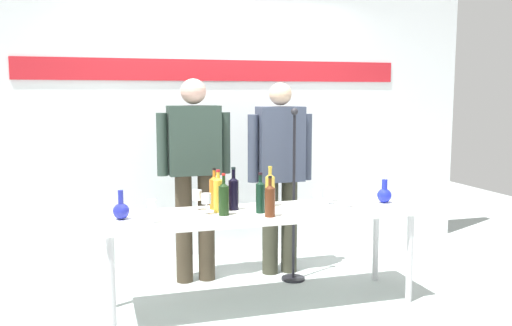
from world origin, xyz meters
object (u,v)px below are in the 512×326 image
wine_glass_left_1 (152,206)px  wine_glass_right_2 (329,192)px  wine_glass_left_2 (197,196)px  microphone_stand (294,224)px  decanter_blue_right (384,195)px  wine_bottle_2 (270,189)px  wine_bottle_1 (214,191)px  wine_bottle_6 (224,198)px  wine_glass_left_0 (206,199)px  wine_glass_right_3 (347,193)px  wine_bottle_3 (269,200)px  wine_bottle_5 (218,193)px  display_table (262,219)px  wine_glass_right_0 (332,189)px  wine_bottle_0 (260,196)px  wine_bottle_4 (234,192)px  decanter_blue_left (121,210)px  presenter_left (194,166)px  presenter_right (280,167)px  wine_glass_right_1 (317,194)px

wine_glass_left_1 → wine_glass_right_2: bearing=10.5°
wine_glass_left_2 → microphone_stand: microphone_stand is taller
decanter_blue_right → wine_bottle_2: 0.93m
wine_bottle_1 → wine_bottle_6: wine_bottle_1 is taller
wine_bottle_1 → wine_glass_left_2: wine_bottle_1 is taller
wine_bottle_1 → wine_glass_left_0: 0.20m
wine_glass_right_3 → microphone_stand: (-0.25, 0.50, -0.34)m
wine_bottle_3 → wine_bottle_5: bearing=140.8°
display_table → wine_glass_right_0: wine_glass_right_0 is taller
wine_bottle_0 → wine_glass_left_0: wine_bottle_0 is taller
decanter_blue_right → wine_bottle_5: 1.34m
wine_bottle_1 → wine_bottle_4: wine_bottle_4 is taller
wine_glass_left_1 → wine_glass_left_2: size_ratio=1.07×
wine_bottle_0 → wine_glass_left_2: size_ratio=1.96×
wine_glass_left_2 → wine_glass_right_0: bearing=1.0°
wine_bottle_3 → wine_bottle_5: 0.40m
wine_glass_left_0 → decanter_blue_left: bearing=178.0°
decanter_blue_left → decanter_blue_right: (2.04, 0.00, 0.00)m
presenter_left → microphone_stand: bearing=-15.8°
decanter_blue_right → wine_bottle_3: size_ratio=0.64×
presenter_right → wine_glass_left_1: presenter_right is taller
wine_glass_left_1 → wine_bottle_4: bearing=22.6°
decanter_blue_left → wine_bottle_0: wine_bottle_0 is taller
wine_bottle_4 → wine_glass_right_2: 0.77m
wine_glass_left_1 → wine_glass_left_2: wine_glass_left_1 is taller
presenter_left → wine_glass_right_1: (0.84, -0.64, -0.17)m
wine_bottle_0 → wine_glass_left_0: (-0.39, 0.06, -0.01)m
presenter_left → wine_glass_right_2: bearing=-31.2°
wine_bottle_3 → wine_glass_left_0: bearing=154.6°
wine_bottle_1 → wine_glass_right_1: wine_bottle_1 is taller
presenter_left → wine_glass_right_1: presenter_left is taller
presenter_left → wine_glass_right_2: size_ratio=12.50×
decanter_blue_right → wine_glass_right_3: size_ratio=1.24×
decanter_blue_left → presenter_left: bearing=46.3°
wine_glass_right_1 → wine_glass_left_1: bearing=-171.0°
decanter_blue_left → wine_bottle_3: (1.01, -0.22, 0.06)m
decanter_blue_right → presenter_left: (-1.40, 0.66, 0.20)m
decanter_blue_right → wine_bottle_1: wine_bottle_1 is taller
wine_glass_left_1 → microphone_stand: 1.43m
display_table → wine_bottle_6: 0.36m
presenter_left → wine_glass_left_0: 0.70m
wine_glass_left_0 → microphone_stand: microphone_stand is taller
presenter_right → wine_glass_right_0: 0.58m
wine_glass_left_2 → wine_glass_left_0: bearing=-78.6°
display_table → wine_bottle_6: wine_bottle_6 is taller
wine_bottle_2 → presenter_left: bearing=132.3°
wine_bottle_1 → wine_bottle_5: (0.00, -0.11, 0.01)m
display_table → wine_glass_right_3: (0.67, -0.04, 0.16)m
decanter_blue_right → wine_glass_right_0: size_ratio=1.27×
wine_bottle_1 → wine_glass_left_2: bearing=-178.5°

